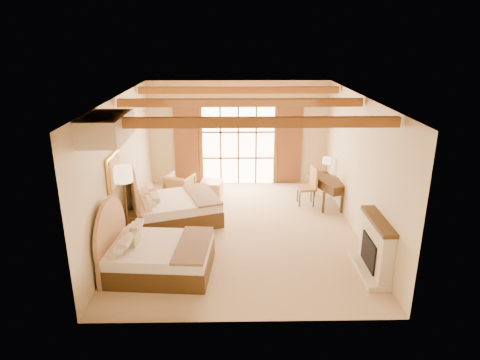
{
  "coord_description": "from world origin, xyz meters",
  "views": [
    {
      "loc": [
        -0.19,
        -9.43,
        4.52
      ],
      "look_at": [
        -0.01,
        0.2,
        1.21
      ],
      "focal_mm": 32.0,
      "sensor_mm": 36.0,
      "label": 1
    }
  ],
  "objects_px": {
    "bed_far": "(169,206)",
    "bed_near": "(152,254)",
    "nightstand": "(133,227)",
    "armchair": "(179,186)",
    "desk": "(328,190)"
  },
  "relations": [
    {
      "from": "nightstand",
      "to": "bed_near",
      "type": "bearing_deg",
      "value": -66.39
    },
    {
      "from": "bed_far",
      "to": "armchair",
      "type": "height_order",
      "value": "bed_far"
    },
    {
      "from": "desk",
      "to": "bed_near",
      "type": "bearing_deg",
      "value": -162.01
    },
    {
      "from": "nightstand",
      "to": "armchair",
      "type": "xyz_separation_m",
      "value": [
        0.76,
        2.66,
        0.04
      ]
    },
    {
      "from": "bed_near",
      "to": "nightstand",
      "type": "height_order",
      "value": "bed_near"
    },
    {
      "from": "bed_far",
      "to": "nightstand",
      "type": "relative_size",
      "value": 4.28
    },
    {
      "from": "bed_near",
      "to": "armchair",
      "type": "relative_size",
      "value": 2.82
    },
    {
      "from": "bed_near",
      "to": "bed_far",
      "type": "distance_m",
      "value": 2.4
    },
    {
      "from": "bed_far",
      "to": "armchair",
      "type": "xyz_separation_m",
      "value": [
        0.06,
        1.73,
        -0.07
      ]
    },
    {
      "from": "nightstand",
      "to": "desk",
      "type": "xyz_separation_m",
      "value": [
        4.94,
        2.05,
        0.09
      ]
    },
    {
      "from": "nightstand",
      "to": "desk",
      "type": "relative_size",
      "value": 0.4
    },
    {
      "from": "nightstand",
      "to": "desk",
      "type": "height_order",
      "value": "desk"
    },
    {
      "from": "armchair",
      "to": "desk",
      "type": "distance_m",
      "value": 4.23
    },
    {
      "from": "armchair",
      "to": "nightstand",
      "type": "bearing_deg",
      "value": 95.04
    },
    {
      "from": "bed_far",
      "to": "bed_near",
      "type": "bearing_deg",
      "value": -109.24
    }
  ]
}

